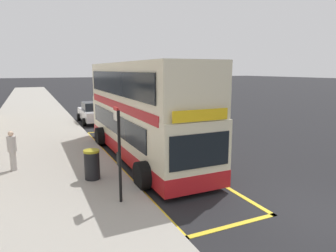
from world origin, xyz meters
TOP-DOWN VIEW (x-y plane):
  - ground_plane at (0.00, 32.00)m, footprint 260.00×260.00m
  - pavement_near at (-7.00, 32.00)m, footprint 6.00×76.00m
  - double_decker_bus at (-2.46, 7.70)m, footprint 3.15×10.69m
  - bus_bay_markings at (-2.50, 7.41)m, footprint 3.00×13.88m
  - bus_stop_sign at (-4.86, 3.03)m, footprint 0.09×0.51m
  - parked_car_white_ahead at (-2.73, 18.09)m, footprint 2.09×4.20m
  - pedestrian_waiting_near_sign at (-7.93, 7.55)m, footprint 0.34×0.34m
  - litter_bin at (-5.27, 5.27)m, footprint 0.58×0.58m

SIDE VIEW (x-z plane):
  - ground_plane at x=0.00m, z-range 0.00..0.00m
  - bus_bay_markings at x=-2.50m, z-range 0.00..0.01m
  - pavement_near at x=-7.00m, z-range 0.00..0.14m
  - litter_bin at x=-5.27m, z-range 0.14..1.24m
  - parked_car_white_ahead at x=-2.73m, z-range -0.01..1.61m
  - pedestrian_waiting_near_sign at x=-7.93m, z-range 0.20..1.80m
  - bus_stop_sign at x=-4.86m, z-range 0.37..3.24m
  - double_decker_bus at x=-2.46m, z-range -0.14..4.26m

